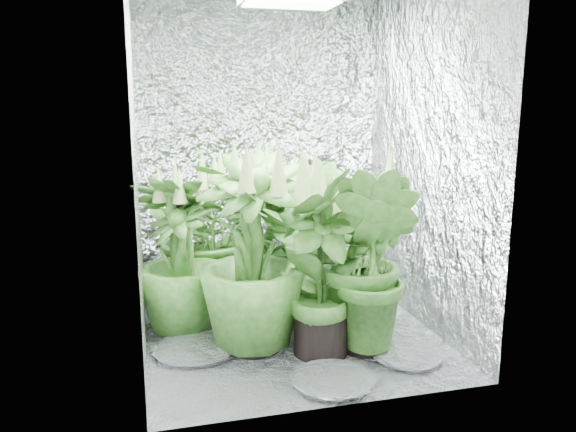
% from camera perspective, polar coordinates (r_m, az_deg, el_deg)
% --- Properties ---
extents(ground, '(1.60, 1.60, 0.00)m').
position_cam_1_polar(ground, '(3.27, 0.25, -11.90)').
color(ground, silver).
rests_on(ground, ground).
extents(walls, '(1.62, 1.62, 2.00)m').
position_cam_1_polar(walls, '(3.01, 0.27, 5.84)').
color(walls, silver).
rests_on(walls, ground).
extents(plant_a, '(0.92, 0.92, 1.01)m').
position_cam_1_polar(plant_a, '(3.66, -8.00, -1.57)').
color(plant_a, black).
rests_on(plant_a, ground).
extents(plant_b, '(0.71, 0.71, 1.05)m').
position_cam_1_polar(plant_b, '(3.68, -1.85, -1.38)').
color(plant_b, black).
rests_on(plant_b, ground).
extents(plant_c, '(0.50, 0.50, 0.99)m').
position_cam_1_polar(plant_c, '(3.69, 2.26, -1.86)').
color(plant_c, black).
rests_on(plant_c, ground).
extents(plant_d, '(0.63, 0.63, 0.98)m').
position_cam_1_polar(plant_d, '(3.21, -10.90, -4.00)').
color(plant_d, black).
rests_on(plant_d, ground).
extents(plant_e, '(0.88, 0.88, 0.94)m').
position_cam_1_polar(plant_e, '(3.12, 3.79, -4.36)').
color(plant_e, black).
rests_on(plant_e, ground).
extents(plant_f, '(0.71, 0.71, 1.06)m').
position_cam_1_polar(plant_f, '(2.88, 3.44, -4.89)').
color(plant_f, black).
rests_on(plant_f, ground).
extents(plant_g, '(0.74, 0.74, 1.06)m').
position_cam_1_polar(plant_g, '(2.96, 8.14, -4.52)').
color(plant_g, black).
rests_on(plant_g, ground).
extents(plant_h, '(0.75, 0.75, 1.12)m').
position_cam_1_polar(plant_h, '(2.94, -3.72, -4.00)').
color(plant_h, black).
rests_on(plant_h, ground).
extents(circulation_fan, '(0.15, 0.27, 0.31)m').
position_cam_1_polar(circulation_fan, '(3.96, 6.77, -5.69)').
color(circulation_fan, black).
rests_on(circulation_fan, ground).
extents(plant_label, '(0.06, 0.05, 0.08)m').
position_cam_1_polar(plant_label, '(3.01, 9.31, -8.00)').
color(plant_label, white).
rests_on(plant_label, plant_g).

